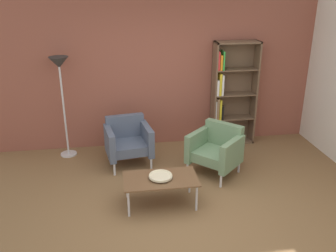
# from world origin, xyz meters

# --- Properties ---
(ground_plane) EXTENTS (8.32, 8.32, 0.00)m
(ground_plane) POSITION_xyz_m (0.00, 0.00, 0.00)
(ground_plane) COLOR brown
(brick_back_panel) EXTENTS (6.40, 0.12, 2.90)m
(brick_back_panel) POSITION_xyz_m (0.00, 2.46, 1.45)
(brick_back_panel) COLOR brown
(brick_back_panel) RESTS_ON ground_plane
(bookshelf_tall) EXTENTS (0.80, 0.30, 1.90)m
(bookshelf_tall) POSITION_xyz_m (1.23, 2.25, 0.93)
(bookshelf_tall) COLOR brown
(bookshelf_tall) RESTS_ON ground_plane
(coffee_table_low) EXTENTS (1.00, 0.56, 0.40)m
(coffee_table_low) POSITION_xyz_m (-0.29, 0.34, 0.37)
(coffee_table_low) COLOR brown
(coffee_table_low) RESTS_ON ground_plane
(decorative_bowl) EXTENTS (0.32, 0.32, 0.05)m
(decorative_bowl) POSITION_xyz_m (-0.29, 0.34, 0.43)
(decorative_bowl) COLOR beige
(decorative_bowl) RESTS_ON coffee_table_low
(armchair_spare_guest) EXTENTS (0.80, 0.75, 0.78)m
(armchair_spare_guest) POSITION_xyz_m (-0.67, 1.64, 0.41)
(armchair_spare_guest) COLOR #4C566B
(armchair_spare_guest) RESTS_ON ground_plane
(armchair_near_window) EXTENTS (0.95, 0.95, 0.78)m
(armchair_near_window) POSITION_xyz_m (0.69, 1.10, 0.41)
(armchair_near_window) COLOR slate
(armchair_near_window) RESTS_ON ground_plane
(floor_lamp_torchiere) EXTENTS (0.32, 0.32, 1.74)m
(floor_lamp_torchiere) POSITION_xyz_m (-1.71, 2.12, 1.45)
(floor_lamp_torchiere) COLOR silver
(floor_lamp_torchiere) RESTS_ON ground_plane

